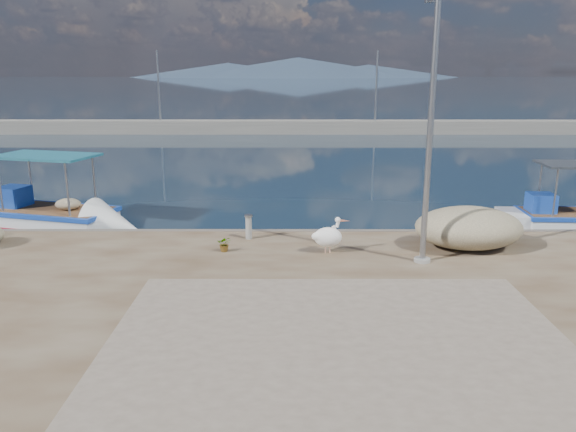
% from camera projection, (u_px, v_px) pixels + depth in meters
% --- Properties ---
extents(ground, '(1400.00, 1400.00, 0.00)m').
position_uv_depth(ground, '(288.00, 306.00, 13.77)').
color(ground, '#162635').
rests_on(ground, ground).
extents(quay_patch, '(9.00, 7.00, 0.01)m').
position_uv_depth(quay_patch, '(339.00, 344.00, 10.74)').
color(quay_patch, gray).
rests_on(quay_patch, quay).
extents(breakwater, '(120.00, 2.20, 7.50)m').
position_uv_depth(breakwater, '(289.00, 127.00, 52.36)').
color(breakwater, gray).
rests_on(breakwater, ground).
extents(mountains, '(370.00, 280.00, 22.00)m').
position_uv_depth(mountains, '(294.00, 69.00, 640.96)').
color(mountains, '#28384C').
rests_on(mountains, ground).
extents(boat_left, '(6.76, 3.71, 3.09)m').
position_uv_depth(boat_left, '(50.00, 219.00, 21.00)').
color(boat_left, white).
rests_on(boat_left, ground).
extents(pelican, '(1.11, 0.66, 1.05)m').
position_uv_depth(pelican, '(328.00, 236.00, 16.07)').
color(pelican, tan).
rests_on(pelican, quay).
extents(lamp_post, '(0.44, 0.96, 7.00)m').
position_uv_depth(lamp_post, '(429.00, 142.00, 14.65)').
color(lamp_post, gray).
rests_on(lamp_post, quay).
extents(bollard_near, '(0.25, 0.25, 0.77)m').
position_uv_depth(bollard_near, '(249.00, 226.00, 17.47)').
color(bollard_near, gray).
rests_on(bollard_near, quay).
extents(potted_plant, '(0.43, 0.37, 0.46)m').
position_uv_depth(potted_plant, '(225.00, 244.00, 16.28)').
color(potted_plant, '#33722D').
rests_on(potted_plant, quay).
extents(net_pile_c, '(3.15, 2.25, 1.24)m').
position_uv_depth(net_pile_c, '(469.00, 228.00, 16.51)').
color(net_pile_c, '#C3B891').
rests_on(net_pile_c, quay).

